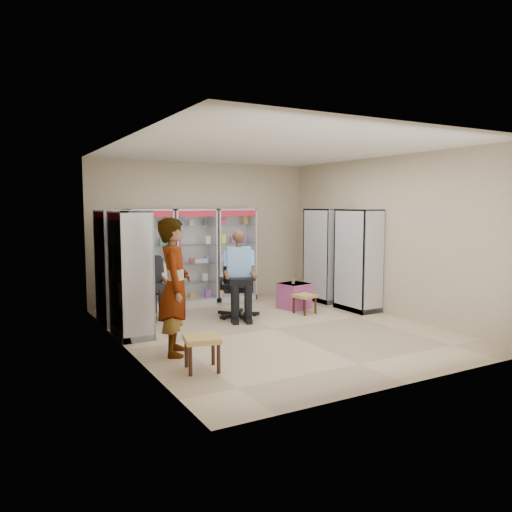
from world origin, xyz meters
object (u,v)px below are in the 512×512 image
cabinet_right_near (358,260)px  woven_stool_b (202,353)px  cabinet_back_right (234,254)px  cabinet_left_far (114,267)px  woven_stool_a (305,304)px  cabinet_back_mid (194,256)px  cabinet_right_far (324,255)px  office_chair (237,285)px  pink_trunk (294,296)px  cabinet_left_near (131,274)px  wooden_chair (149,291)px  standing_man (175,287)px  cabinet_back_left (150,259)px  seated_shopkeeper (239,277)px

cabinet_right_near → woven_stool_b: size_ratio=4.55×
cabinet_back_right → cabinet_right_near: same height
cabinet_left_far → woven_stool_a: bearing=72.5°
cabinet_back_mid → cabinet_right_far: (2.58, -1.13, 0.00)m
office_chair → pink_trunk: 1.40m
cabinet_left_near → wooden_chair: bearing=152.4°
cabinet_left_far → office_chair: cabinet_left_far is taller
cabinet_right_far → standing_man: bearing=117.2°
cabinet_right_far → cabinet_right_near: same height
office_chair → cabinet_back_mid: bearing=117.8°
cabinet_right_far → wooden_chair: cabinet_right_far is taller
cabinet_back_mid → cabinet_back_right: 0.95m
cabinet_right_near → cabinet_back_left: bearing=57.7°
woven_stool_a → cabinet_left_far: bearing=162.5°
office_chair → woven_stool_a: office_chair is taller
cabinet_back_mid → cabinet_right_far: bearing=-23.7°
cabinet_left_far → woven_stool_a: size_ratio=5.39×
wooden_chair → woven_stool_b: wooden_chair is taller
cabinet_right_near → office_chair: bearing=75.4°
seated_shopkeeper → cabinet_back_mid: bearing=117.6°
cabinet_back_left → standing_man: 3.34m
cabinet_right_far → cabinet_left_near: 4.55m
cabinet_left_far → cabinet_back_left: bearing=135.0°
cabinet_left_far → office_chair: size_ratio=1.67×
cabinet_back_right → office_chair: cabinet_back_right is taller
cabinet_left_near → office_chair: cabinet_left_near is taller
cabinet_back_left → woven_stool_b: 4.22m
cabinet_right_near → cabinet_back_right: bearing=36.2°
cabinet_left_far → standing_man: (0.28, -2.35, -0.05)m
woven_stool_a → wooden_chair: bearing=154.9°
cabinet_back_right → cabinet_right_near: (1.63, -2.23, 0.00)m
cabinet_left_far → cabinet_left_near: 1.10m
woven_stool_a → cabinet_back_mid: bearing=126.7°
cabinet_right_near → cabinet_left_far: same height
cabinet_right_far → pink_trunk: 1.30m
cabinet_left_far → cabinet_left_near: same height
wooden_chair → woven_stool_b: bearing=-95.9°
cabinet_back_left → cabinet_right_near: same height
cabinet_back_right → cabinet_back_mid: bearing=180.0°
cabinet_right_near → cabinet_right_far: bearing=0.0°
cabinet_right_far → office_chair: size_ratio=1.67×
cabinet_right_far → cabinet_left_near: size_ratio=1.00×
cabinet_left_far → office_chair: bearing=71.9°
seated_shopkeeper → woven_stool_a: 1.42m
cabinet_back_mid → wooden_chair: 1.50m
cabinet_right_near → wooden_chair: size_ratio=2.13×
cabinet_right_far → wooden_chair: size_ratio=2.13×
cabinet_back_mid → seated_shopkeeper: bearing=-82.6°
wooden_chair → pink_trunk: (2.77, -0.75, -0.21)m
pink_trunk → woven_stool_b: pink_trunk is taller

